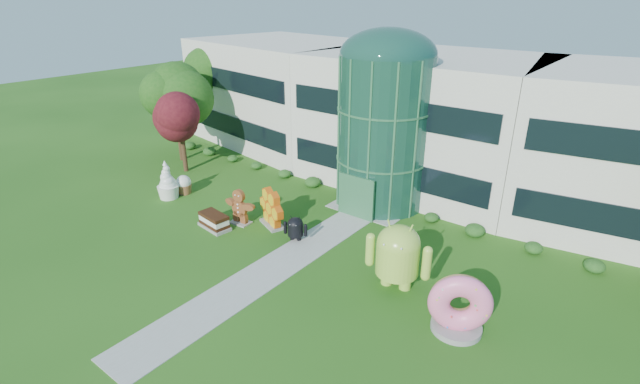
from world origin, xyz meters
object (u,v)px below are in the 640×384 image
Objects in this scene: android_green at (398,252)px; donut at (460,302)px; gingerbread at (240,206)px; android_black at (295,227)px.

android_green is 3.90m from donut.
gingerbread is (-11.01, -0.02, -0.77)m from android_green.
gingerbread is at bearing 169.14° from android_green.
donut is (10.53, -1.70, 0.55)m from android_black.
donut is 1.12× the size of gingerbread.
android_black is (-6.88, 0.44, -1.08)m from android_green.
gingerbread is at bearing 163.90° from android_black.
donut reaches higher than gingerbread.
donut is 14.72m from gingerbread.
gingerbread is at bearing 148.64° from donut.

